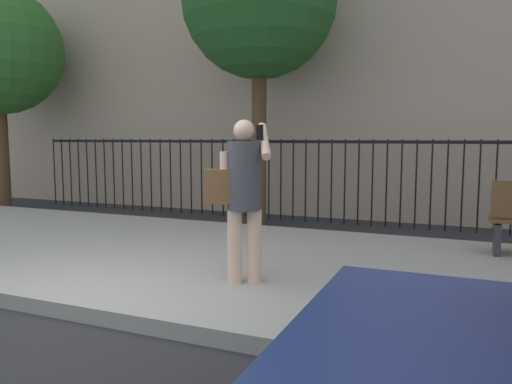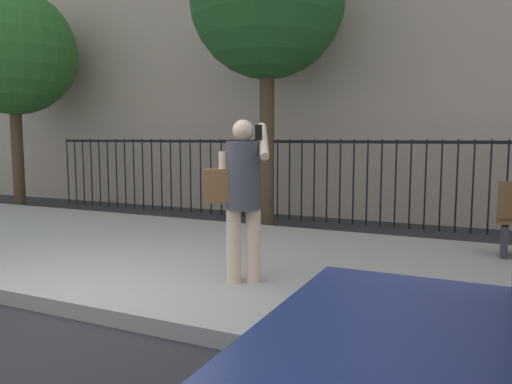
{
  "view_description": "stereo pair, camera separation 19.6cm",
  "coord_description": "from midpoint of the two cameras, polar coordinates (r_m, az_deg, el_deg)",
  "views": [
    {
      "loc": [
        3.25,
        -3.28,
        1.63
      ],
      "look_at": [
        1.19,
        1.55,
        1.05
      ],
      "focal_mm": 34.86,
      "sensor_mm": 36.0,
      "label": 1
    },
    {
      "loc": [
        3.43,
        -3.2,
        1.63
      ],
      "look_at": [
        1.19,
        1.55,
        1.05
      ],
      "focal_mm": 34.86,
      "sensor_mm": 36.0,
      "label": 2
    }
  ],
  "objects": [
    {
      "name": "street_tree_near",
      "position": [
        9.39,
        1.94,
        21.01
      ],
      "size": [
        2.75,
        2.75,
        5.42
      ],
      "color": "#4C3823",
      "rests_on": "ground"
    },
    {
      "name": "iron_fence",
      "position": [
        9.75,
        5.14,
        2.67
      ],
      "size": [
        12.03,
        0.04,
        1.6
      ],
      "color": "black",
      "rests_on": "ground"
    },
    {
      "name": "street_tree_mid",
      "position": [
        12.96,
        -25.78,
        14.22
      ],
      "size": [
        2.85,
        2.85,
        5.0
      ],
      "color": "#4C3823",
      "rests_on": "ground"
    },
    {
      "name": "sidewalk",
      "position": [
        6.57,
        -6.2,
        -7.45
      ],
      "size": [
        28.0,
        4.4,
        0.15
      ],
      "primitive_type": "cube",
      "color": "#9E9B93",
      "rests_on": "ground"
    },
    {
      "name": "pedestrian_on_phone",
      "position": [
        4.99,
        -0.65,
        0.33
      ],
      "size": [
        0.72,
        0.59,
        1.66
      ],
      "color": "beige",
      "rests_on": "sidewalk"
    },
    {
      "name": "ground_plane",
      "position": [
        4.93,
        -20.02,
        -13.41
      ],
      "size": [
        60.0,
        60.0,
        0.0
      ],
      "primitive_type": "plane",
      "color": "#28282B"
    }
  ]
}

